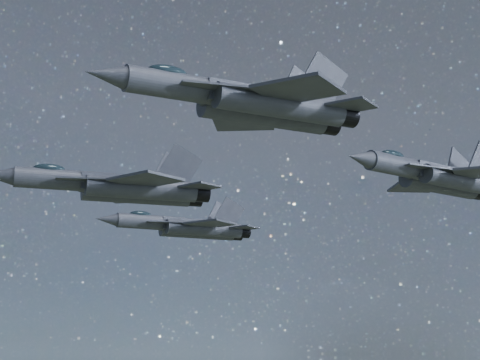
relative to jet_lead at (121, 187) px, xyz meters
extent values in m
cylinder|color=#343741|center=(-4.45, -0.20, 0.24)|extent=(7.91, 2.01, 1.65)
ellipsoid|color=#1B2A30|center=(-5.72, -0.26, 1.03)|extent=(2.57, 1.23, 0.82)
cube|color=#343741|center=(1.05, 0.05, 0.18)|extent=(8.75, 1.99, 1.38)
cylinder|color=#343741|center=(1.52, -0.99, -0.29)|extent=(8.97, 2.06, 1.65)
cylinder|color=#343741|center=(1.43, 1.13, -0.29)|extent=(8.97, 2.06, 1.65)
cylinder|color=black|center=(6.39, -0.77, -0.29)|extent=(1.45, 1.59, 1.53)
cylinder|color=black|center=(6.30, 1.35, -0.29)|extent=(1.45, 1.59, 1.53)
cube|color=#343741|center=(-2.48, -1.55, 0.11)|extent=(5.62, 1.96, 0.13)
cube|color=#343741|center=(-2.61, 1.31, 0.11)|extent=(5.63, 2.43, 0.13)
cube|color=#343741|center=(1.43, -3.54, -0.08)|extent=(5.90, 6.04, 0.21)
cube|color=#343741|center=(1.10, 3.66, -0.08)|extent=(5.74, 5.95, 0.21)
cube|color=#343741|center=(6.03, -2.16, -0.08)|extent=(3.48, 3.55, 0.16)
cube|color=#343741|center=(5.81, 2.71, -0.08)|extent=(3.38, 3.47, 0.16)
cube|color=#343741|center=(4.60, -1.12, 1.72)|extent=(3.69, 0.51, 3.77)
cube|color=#343741|center=(4.48, 1.53, 1.72)|extent=(3.67, 0.63, 3.77)
cylinder|color=#343741|center=(5.80, 18.93, 0.30)|extent=(7.49, 2.51, 1.55)
cone|color=#343741|center=(1.08, 18.29, 0.30)|extent=(2.55, 1.69, 1.39)
ellipsoid|color=#1B2A30|center=(4.62, 18.77, 1.05)|extent=(2.48, 1.35, 0.76)
cube|color=#343741|center=(10.92, 19.61, 0.25)|extent=(8.27, 2.56, 1.29)
cylinder|color=#343741|center=(11.44, 18.68, -0.19)|extent=(8.47, 2.64, 1.55)
cylinder|color=#343741|center=(11.18, 20.65, -0.19)|extent=(8.47, 2.64, 1.55)
cylinder|color=black|center=(15.97, 19.29, -0.19)|extent=(1.47, 1.59, 1.43)
cylinder|color=black|center=(15.70, 21.26, -0.19)|extent=(1.47, 1.59, 1.43)
cube|color=#343741|center=(7.75, 17.84, 0.18)|extent=(5.22, 1.39, 0.12)
cube|color=#343741|center=(7.39, 20.49, 0.18)|extent=(5.24, 2.69, 0.12)
cube|color=#343741|center=(11.56, 16.29, 0.01)|extent=(5.63, 5.69, 0.20)
cube|color=#343741|center=(10.66, 22.99, 0.01)|extent=(5.20, 5.45, 0.20)
cube|color=#343741|center=(15.75, 17.96, 0.01)|extent=(3.32, 3.36, 0.15)
cube|color=#343741|center=(15.14, 22.48, 0.01)|extent=(3.06, 3.16, 0.15)
cube|color=#343741|center=(14.33, 18.82, 1.69)|extent=(3.46, 0.56, 3.53)
cube|color=#343741|center=(14.00, 21.28, 1.69)|extent=(3.40, 0.89, 3.53)
cylinder|color=#343741|center=(1.24, -18.78, 2.35)|extent=(7.90, 3.07, 1.63)
cone|color=#343741|center=(-3.69, -19.73, 2.35)|extent=(2.74, 1.91, 1.46)
ellipsoid|color=#1B2A30|center=(0.01, -19.02, 3.14)|extent=(2.65, 1.55, 0.80)
cube|color=#343741|center=(6.58, -17.75, 2.30)|extent=(8.71, 3.17, 1.36)
cylinder|color=#343741|center=(7.19, -18.69, 1.83)|extent=(8.93, 3.27, 1.63)
cylinder|color=#343741|center=(6.79, -16.64, 1.83)|extent=(8.93, 3.27, 1.63)
cylinder|color=black|center=(11.91, -17.78, 1.83)|extent=(1.62, 1.74, 1.51)
cylinder|color=black|center=(11.51, -15.73, 1.83)|extent=(1.62, 1.74, 1.51)
cube|color=#343741|center=(3.36, -19.81, 2.23)|extent=(5.44, 1.16, 0.13)
cube|color=#343741|center=(2.82, -17.04, 2.23)|extent=(5.47, 3.10, 0.13)
cube|color=#343741|center=(7.46, -21.20, 2.04)|extent=(5.97, 6.00, 0.21)
cube|color=#343741|center=(6.11, -14.22, 2.04)|extent=(5.32, 5.62, 0.21)
cube|color=#343741|center=(11.75, -19.20, 2.04)|extent=(3.53, 3.55, 0.16)
cube|color=#343741|center=(10.84, -14.48, 2.04)|extent=(3.13, 3.25, 0.16)
cube|color=#343741|center=(10.21, -18.38, 3.82)|extent=(3.64, 0.64, 3.72)
cube|color=#343741|center=(9.71, -15.81, 3.82)|extent=(3.54, 1.14, 3.72)
cylinder|color=#343741|center=(24.58, -1.52, 2.90)|extent=(8.46, 4.66, 1.77)
cone|color=#343741|center=(19.51, -3.47, 2.90)|extent=(3.11, 2.46, 1.59)
ellipsoid|color=#1B2A30|center=(23.31, -2.01, 3.75)|extent=(2.94, 2.08, 0.87)
cube|color=#343741|center=(30.08, 0.60, 2.85)|extent=(9.28, 4.92, 1.47)
cylinder|color=#343741|center=(30.91, -0.30, 2.34)|extent=(9.51, 5.07, 1.77)
cylinder|color=#343741|center=(30.09, 1.82, 2.34)|extent=(9.51, 5.07, 1.77)
cylinder|color=black|center=(34.96, 3.69, 2.34)|extent=(1.96, 2.05, 1.63)
cube|color=#343741|center=(27.03, -2.21, 2.77)|extent=(6.02, 2.26, 0.14)
cube|color=#343741|center=(25.93, 0.64, 2.77)|extent=(5.65, 4.18, 0.14)
cube|color=#343741|center=(28.91, 4.27, 2.56)|extent=(5.15, 5.60, 0.23)
cube|color=#343741|center=(34.00, 4.90, 2.56)|extent=(3.01, 3.20, 0.17)
cube|color=#343741|center=(33.06, 3.26, 4.49)|extent=(3.62, 1.87, 4.03)
camera|label=1|loc=(-8.42, -63.49, -13.21)|focal=60.00mm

